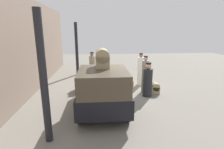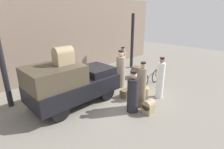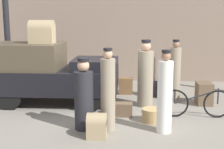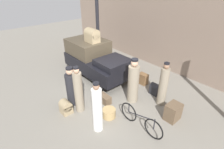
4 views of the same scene
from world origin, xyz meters
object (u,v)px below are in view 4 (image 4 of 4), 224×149
Objects in this scene: suitcase_black_upright at (66,107)px; bicycle at (140,120)px; porter_lifting_near_truck at (133,83)px; trunk_large_brown at (173,112)px; porter_with_bicycle at (72,88)px; porter_standing_middle at (97,109)px; conductor_in_dark_uniform at (78,91)px; suitcase_tan_flat at (104,99)px; trunk_barrel_dark at (155,89)px; trunk_on_truck_roof at (92,35)px; wicker_basket at (109,113)px; trunk_wicker_pale at (143,79)px; truck at (95,58)px; porter_carrying_trunk at (163,86)px.

bicycle is at bearing 32.28° from suitcase_black_upright.
trunk_large_brown is (1.70, 0.26, -0.53)m from porter_lifting_near_truck.
porter_lifting_near_truck is 1.16× the size of porter_with_bicycle.
conductor_in_dark_uniform is at bearing 176.49° from porter_standing_middle.
suitcase_tan_flat is (-2.35, -1.21, -0.15)m from trunk_large_brown.
porter_with_bicycle is at bearing 178.83° from conductor_in_dark_uniform.
conductor_in_dark_uniform is at bearing 67.62° from suitcase_black_upright.
porter_lifting_near_truck is at bearing 142.32° from bicycle.
suitcase_tan_flat is (-0.98, -2.04, -0.08)m from trunk_barrel_dark.
suitcase_tan_flat is (0.46, 1.47, -0.09)m from suitcase_black_upright.
conductor_in_dark_uniform reaches higher than porter_with_bicycle.
bicycle is 2.58× the size of trunk_on_truck_roof.
trunk_barrel_dark is at bearing 15.16° from trunk_on_truck_roof.
porter_lifting_near_truck is at bearing -3.94° from trunk_on_truck_roof.
bicycle is 3.61× the size of wicker_basket.
trunk_barrel_dark reaches higher than wicker_basket.
conductor_in_dark_uniform reaches higher than trunk_large_brown.
wicker_basket is 0.93× the size of trunk_wicker_pale.
porter_lifting_near_truck is 1.34m from suitcase_tan_flat.
porter_standing_middle is 1.59m from suitcase_tan_flat.
suitcase_tan_flat is at bearing -92.06° from trunk_wicker_pale.
wicker_basket is at bearing -27.08° from trunk_on_truck_roof.
trunk_wicker_pale is 1.06× the size of trunk_barrel_dark.
trunk_barrel_dark is 1.61m from trunk_large_brown.
truck is 6.78× the size of trunk_wicker_pale.
truck is 3.37m from wicker_basket.
porter_lifting_near_truck is at bearing 55.59° from suitcase_tan_flat.
porter_carrying_trunk is at bearing 55.27° from conductor_in_dark_uniform.
trunk_wicker_pale is at bearing 74.99° from porter_with_bicycle.
trunk_on_truck_roof reaches higher than porter_lifting_near_truck.
truck is 1.92× the size of porter_lifting_near_truck.
truck is 1.14m from trunk_on_truck_roof.
porter_with_bicycle is at bearing -105.01° from trunk_wicker_pale.
porter_lifting_near_truck reaches higher than suitcase_black_upright.
conductor_in_dark_uniform reaches higher than trunk_wicker_pale.
wicker_basket is at bearing -159.60° from bicycle.
porter_carrying_trunk reaches higher than porter_with_bicycle.
suitcase_black_upright reaches higher than trunk_barrel_dark.
suitcase_tan_flat is (-0.77, 0.41, 0.01)m from wicker_basket.
trunk_on_truck_roof is at bearing 133.56° from conductor_in_dark_uniform.
trunk_on_truck_roof is (-3.28, -0.89, 1.82)m from trunk_barrel_dark.
porter_carrying_trunk is (3.68, 0.48, -0.09)m from truck.
suitcase_black_upright is at bearing -112.24° from trunk_barrel_dark.
trunk_barrel_dark is at bearing 145.40° from porter_carrying_trunk.
porter_carrying_trunk is at bearing 57.00° from suitcase_black_upright.
porter_lifting_near_truck is at bearing 94.76° from wicker_basket.
suitcase_black_upright is (0.34, -0.49, -0.47)m from porter_with_bicycle.
porter_standing_middle is at bearing -75.09° from trunk_wicker_pale.
trunk_wicker_pale is (2.20, 1.14, -0.67)m from truck.
trunk_barrel_dark is (0.90, -0.25, -0.02)m from trunk_wicker_pale.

